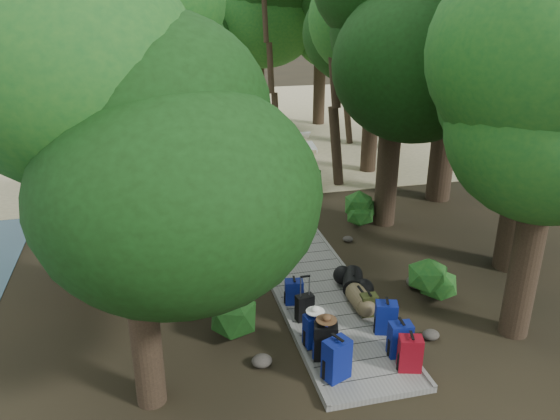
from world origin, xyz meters
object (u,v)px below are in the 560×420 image
object	(u,v)px
backpack_left_b	(326,340)
backpack_right_c	(386,316)
backpack_right_b	(400,338)
lone_suitcase_on_sand	(257,163)
backpack_left_c	(314,329)
backpack_right_d	(369,304)
duffel_right_khaki	(360,299)
suitcase_on_boardwalk	(305,307)
kayak	(139,158)
backpack_left_a	(337,357)
backpack_left_d	(294,290)
duffel_right_black	(353,282)
sun_lounger	(307,143)
backpack_right_a	(410,352)

from	to	relation	value
backpack_left_b	backpack_right_c	xyz separation A→B (m)	(1.42, 0.51, -0.03)
backpack_right_b	lone_suitcase_on_sand	distance (m)	11.81
backpack_left_c	backpack_right_d	world-z (taller)	backpack_left_c
duffel_right_khaki	suitcase_on_boardwalk	size ratio (longest dim) A/B	1.15
backpack_left_c	backpack_right_d	bearing A→B (deg)	18.98
kayak	backpack_left_a	bearing A→B (deg)	-55.42
backpack_left_c	backpack_left_d	world-z (taller)	backpack_left_c
kayak	backpack_left_c	bearing A→B (deg)	-54.88
duffel_right_black	lone_suitcase_on_sand	world-z (taller)	lone_suitcase_on_sand
backpack_right_c	backpack_right_d	world-z (taller)	backpack_right_c
backpack_right_b	sun_lounger	world-z (taller)	backpack_right_b
backpack_right_b	backpack_right_c	size ratio (longest dim) A/B	1.03
backpack_right_d	backpack_right_b	bearing A→B (deg)	-85.05
backpack_left_a	backpack_left_c	world-z (taller)	backpack_left_a
backpack_right_a	backpack_right_d	size ratio (longest dim) A/B	1.40
backpack_right_b	duffel_right_black	bearing A→B (deg)	95.20
duffel_right_khaki	duffel_right_black	xyz separation A→B (m)	(0.12, 0.74, 0.01)
backpack_right_d	kayak	distance (m)	13.69
backpack_right_a	lone_suitcase_on_sand	size ratio (longest dim) A/B	1.08
duffel_right_black	suitcase_on_boardwalk	xyz separation A→B (m)	(-1.39, -0.86, 0.05)
backpack_left_d	backpack_right_d	world-z (taller)	backpack_left_d
backpack_right_c	kayak	xyz separation A→B (m)	(-4.69, 13.55, -0.32)
backpack_left_d	backpack_right_c	world-z (taller)	backpack_right_c
backpack_left_b	sun_lounger	world-z (taller)	backpack_left_b
suitcase_on_boardwalk	duffel_right_black	bearing A→B (deg)	21.10
backpack_right_b	sun_lounger	size ratio (longest dim) A/B	0.36
sun_lounger	backpack_left_c	bearing A→B (deg)	-99.03
backpack_left_c	suitcase_on_boardwalk	distance (m)	0.89
backpack_left_b	kayak	bearing A→B (deg)	118.60
backpack_left_a	kayak	distance (m)	15.00
kayak	backpack_right_d	bearing A→B (deg)	-48.42
backpack_right_b	suitcase_on_boardwalk	xyz separation A→B (m)	(-1.38, 1.55, -0.09)
backpack_right_d	lone_suitcase_on_sand	xyz separation A→B (m)	(-0.25, 10.41, -0.02)
backpack_left_b	backpack_right_c	size ratio (longest dim) A/B	1.08
suitcase_on_boardwalk	kayak	distance (m)	13.15
suitcase_on_boardwalk	backpack_left_d	bearing A→B (deg)	82.58
duffel_right_khaki	kayak	world-z (taller)	duffel_right_khaki
backpack_right_a	lone_suitcase_on_sand	bearing A→B (deg)	107.61
duffel_right_black	sun_lounger	distance (m)	12.12
backpack_left_c	backpack_right_d	size ratio (longest dim) A/B	1.38
duffel_right_black	suitcase_on_boardwalk	distance (m)	1.63
suitcase_on_boardwalk	backpack_right_d	bearing A→B (deg)	-17.02
backpack_left_a	backpack_right_a	bearing A→B (deg)	-26.66
backpack_left_c	duffel_right_khaki	distance (m)	1.67
backpack_right_d	backpack_left_c	bearing A→B (deg)	-149.12
lone_suitcase_on_sand	kayak	size ratio (longest dim) A/B	0.24
backpack_left_a	backpack_right_d	size ratio (longest dim) A/B	1.62
backpack_left_a	backpack_right_d	bearing A→B (deg)	30.08
duffel_right_black	backpack_left_c	bearing A→B (deg)	-110.13
backpack_right_a	kayak	bearing A→B (deg)	123.75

